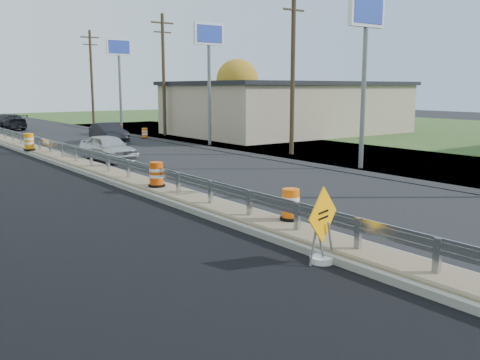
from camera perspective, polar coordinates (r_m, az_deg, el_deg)
ground at (r=16.87m, az=-3.14°, el=-3.20°), size 140.00×140.00×0.00m
grass_verge_far at (r=45.83m, az=22.14°, el=4.39°), size 40.00×120.00×0.03m
median at (r=23.82m, az=-13.82°, el=0.65°), size 1.60×55.00×0.23m
guardrail at (r=24.65m, az=-14.78°, el=2.36°), size 0.10×46.15×0.72m
retail_building_near at (r=45.18m, az=5.16°, el=7.73°), size 18.50×12.50×4.27m
pylon_sign_south at (r=25.85m, az=13.29°, el=15.53°), size 2.20×0.30×7.90m
pylon_sign_mid at (r=35.67m, az=-3.34°, el=14.13°), size 2.20×0.30×7.90m
pylon_sign_north at (r=47.96m, az=-12.79°, el=12.81°), size 2.20×0.30×7.90m
utility_pole_smid at (r=30.65m, az=5.65°, el=11.92°), size 1.90×0.26×9.40m
utility_pole_nmid at (r=42.97m, az=-8.16°, el=11.27°), size 1.90×0.26×9.40m
utility_pole_north at (r=56.59m, az=-15.55°, el=10.65°), size 1.90×0.26×9.40m
tree_far_yellow at (r=59.21m, az=-0.28°, el=10.57°), size 4.62×4.62×6.86m
caution_sign at (r=11.86m, az=8.74°, el=-6.77°), size 1.19×0.52×1.71m
barrel_median_near at (r=14.63m, az=5.42°, el=-2.67°), size 0.59×0.59×0.86m
barrel_median_mid at (r=19.68m, az=-8.90°, el=0.54°), size 0.61×0.61×0.90m
barrel_median_far at (r=33.05m, az=-21.57°, el=3.77°), size 0.66×0.66×0.97m
barrel_shoulder_mid at (r=41.09m, az=-10.12°, el=4.92°), size 0.53×0.53×0.78m
barrel_shoulder_far at (r=45.10m, az=-12.65°, el=5.26°), size 0.53×0.53×0.78m
car_silver at (r=28.74m, az=-13.88°, el=3.35°), size 2.03×4.21×1.38m
car_dark_mid at (r=38.28m, az=-13.83°, el=4.92°), size 1.68×4.30×1.39m
car_dark_far at (r=52.92m, az=-23.55°, el=5.70°), size 2.66×5.21×1.45m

